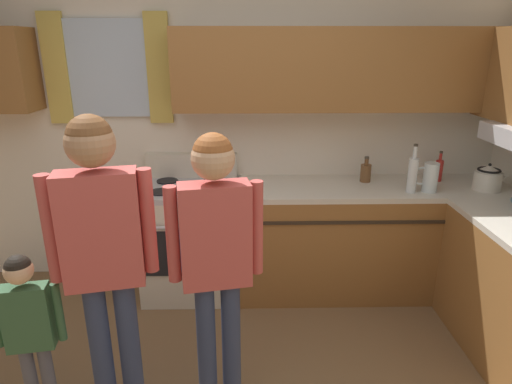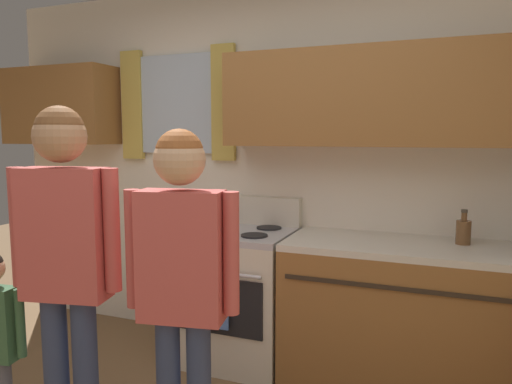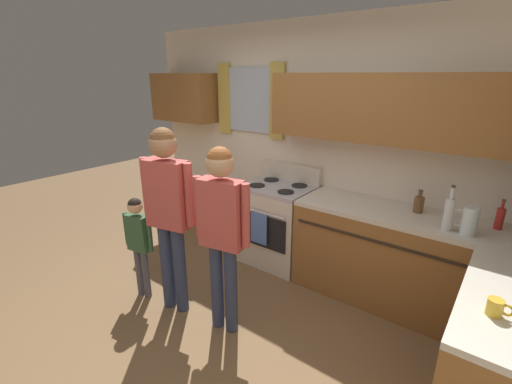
{
  "view_description": "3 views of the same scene",
  "coord_description": "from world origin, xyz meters",
  "px_view_note": "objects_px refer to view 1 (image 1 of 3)",
  "views": [
    {
      "loc": [
        0.24,
        -1.7,
        1.95
      ],
      "look_at": [
        0.29,
        0.69,
        1.14
      ],
      "focal_mm": 30.68,
      "sensor_mm": 36.0,
      "label": 1
    },
    {
      "loc": [
        1.07,
        -1.37,
        1.54
      ],
      "look_at": [
        0.29,
        0.6,
        1.28
      ],
      "focal_mm": 33.74,
      "sensor_mm": 36.0,
      "label": 2
    },
    {
      "loc": [
        1.79,
        -1.5,
        2.05
      ],
      "look_at": [
        0.23,
        0.55,
        1.18
      ],
      "focal_mm": 24.57,
      "sensor_mm": 36.0,
      "label": 3
    }
  ],
  "objects_px": {
    "stove_oven": "(191,237)",
    "adult_holding_child": "(102,241)",
    "bottle_tall_clear": "(412,174)",
    "bottle_squat_brown": "(366,172)",
    "adult_in_plaid": "(216,246)",
    "water_pitcher": "(429,177)",
    "bottle_sauce_red": "(439,170)",
    "small_child": "(29,324)",
    "stovetop_kettle": "(488,178)"
  },
  "relations": [
    {
      "from": "stove_oven",
      "to": "adult_holding_child",
      "type": "distance_m",
      "value": 1.45
    },
    {
      "from": "bottle_sauce_red",
      "to": "adult_in_plaid",
      "type": "distance_m",
      "value": 2.16
    },
    {
      "from": "water_pitcher",
      "to": "small_child",
      "type": "relative_size",
      "value": 0.22
    },
    {
      "from": "stove_oven",
      "to": "water_pitcher",
      "type": "distance_m",
      "value": 1.9
    },
    {
      "from": "bottle_squat_brown",
      "to": "adult_holding_child",
      "type": "height_order",
      "value": "adult_holding_child"
    },
    {
      "from": "bottle_squat_brown",
      "to": "adult_in_plaid",
      "type": "distance_m",
      "value": 1.74
    },
    {
      "from": "bottle_squat_brown",
      "to": "adult_holding_child",
      "type": "bearing_deg",
      "value": -139.57
    },
    {
      "from": "bottle_tall_clear",
      "to": "adult_in_plaid",
      "type": "distance_m",
      "value": 1.74
    },
    {
      "from": "bottle_squat_brown",
      "to": "adult_in_plaid",
      "type": "bearing_deg",
      "value": -129.72
    },
    {
      "from": "bottle_sauce_red",
      "to": "small_child",
      "type": "height_order",
      "value": "bottle_sauce_red"
    },
    {
      "from": "bottle_sauce_red",
      "to": "small_child",
      "type": "bearing_deg",
      "value": -150.7
    },
    {
      "from": "adult_holding_child",
      "to": "adult_in_plaid",
      "type": "bearing_deg",
      "value": 7.56
    },
    {
      "from": "small_child",
      "to": "water_pitcher",
      "type": "bearing_deg",
      "value": 26.36
    },
    {
      "from": "stovetop_kettle",
      "to": "adult_in_plaid",
      "type": "relative_size",
      "value": 0.18
    },
    {
      "from": "stovetop_kettle",
      "to": "bottle_tall_clear",
      "type": "bearing_deg",
      "value": -175.04
    },
    {
      "from": "adult_holding_child",
      "to": "stove_oven",
      "type": "bearing_deg",
      "value": 79.39
    },
    {
      "from": "small_child",
      "to": "adult_holding_child",
      "type": "bearing_deg",
      "value": 9.53
    },
    {
      "from": "adult_holding_child",
      "to": "adult_in_plaid",
      "type": "xyz_separation_m",
      "value": [
        0.54,
        0.07,
        -0.06
      ]
    },
    {
      "from": "stove_oven",
      "to": "bottle_tall_clear",
      "type": "distance_m",
      "value": 1.78
    },
    {
      "from": "stove_oven",
      "to": "adult_holding_child",
      "type": "relative_size",
      "value": 0.66
    },
    {
      "from": "bottle_squat_brown",
      "to": "stovetop_kettle",
      "type": "xyz_separation_m",
      "value": [
        0.87,
        -0.22,
        0.02
      ]
    },
    {
      "from": "bottle_sauce_red",
      "to": "bottle_squat_brown",
      "type": "height_order",
      "value": "bottle_sauce_red"
    },
    {
      "from": "adult_holding_child",
      "to": "adult_in_plaid",
      "type": "distance_m",
      "value": 0.55
    },
    {
      "from": "bottle_squat_brown",
      "to": "adult_holding_child",
      "type": "relative_size",
      "value": 0.12
    },
    {
      "from": "stove_oven",
      "to": "bottle_tall_clear",
      "type": "relative_size",
      "value": 3.0
    },
    {
      "from": "bottle_squat_brown",
      "to": "small_child",
      "type": "relative_size",
      "value": 0.2
    },
    {
      "from": "stove_oven",
      "to": "stovetop_kettle",
      "type": "relative_size",
      "value": 4.02
    },
    {
      "from": "bottle_sauce_red",
      "to": "adult_in_plaid",
      "type": "height_order",
      "value": "adult_in_plaid"
    },
    {
      "from": "stove_oven",
      "to": "adult_holding_child",
      "type": "xyz_separation_m",
      "value": [
        -0.24,
        -1.3,
        0.58
      ]
    },
    {
      "from": "stove_oven",
      "to": "small_child",
      "type": "relative_size",
      "value": 1.09
    },
    {
      "from": "stove_oven",
      "to": "water_pitcher",
      "type": "height_order",
      "value": "water_pitcher"
    },
    {
      "from": "adult_holding_child",
      "to": "adult_in_plaid",
      "type": "height_order",
      "value": "adult_holding_child"
    },
    {
      "from": "stove_oven",
      "to": "water_pitcher",
      "type": "bearing_deg",
      "value": -4.88
    },
    {
      "from": "adult_in_plaid",
      "to": "small_child",
      "type": "xyz_separation_m",
      "value": [
        -0.93,
        -0.14,
        -0.35
      ]
    },
    {
      "from": "bottle_squat_brown",
      "to": "bottle_tall_clear",
      "type": "bearing_deg",
      "value": -45.39
    },
    {
      "from": "bottle_tall_clear",
      "to": "adult_in_plaid",
      "type": "height_order",
      "value": "adult_in_plaid"
    },
    {
      "from": "small_child",
      "to": "bottle_squat_brown",
      "type": "bearing_deg",
      "value": 35.8
    },
    {
      "from": "bottle_sauce_red",
      "to": "water_pitcher",
      "type": "distance_m",
      "value": 0.32
    },
    {
      "from": "bottle_sauce_red",
      "to": "adult_in_plaid",
      "type": "relative_size",
      "value": 0.16
    },
    {
      "from": "stove_oven",
      "to": "bottle_squat_brown",
      "type": "bearing_deg",
      "value": 4.23
    },
    {
      "from": "adult_in_plaid",
      "to": "bottle_squat_brown",
      "type": "bearing_deg",
      "value": 50.28
    },
    {
      "from": "stove_oven",
      "to": "bottle_squat_brown",
      "type": "distance_m",
      "value": 1.5
    },
    {
      "from": "bottle_tall_clear",
      "to": "bottle_squat_brown",
      "type": "relative_size",
      "value": 1.79
    },
    {
      "from": "adult_holding_child",
      "to": "small_child",
      "type": "distance_m",
      "value": 0.57
    },
    {
      "from": "bottle_tall_clear",
      "to": "bottle_sauce_red",
      "type": "relative_size",
      "value": 1.49
    },
    {
      "from": "stovetop_kettle",
      "to": "adult_in_plaid",
      "type": "height_order",
      "value": "adult_in_plaid"
    },
    {
      "from": "bottle_tall_clear",
      "to": "bottle_sauce_red",
      "type": "bearing_deg",
      "value": 41.18
    },
    {
      "from": "stovetop_kettle",
      "to": "bottle_squat_brown",
      "type": "bearing_deg",
      "value": 165.62
    },
    {
      "from": "bottle_tall_clear",
      "to": "stovetop_kettle",
      "type": "xyz_separation_m",
      "value": [
        0.6,
        0.05,
        -0.05
      ]
    },
    {
      "from": "water_pitcher",
      "to": "adult_holding_child",
      "type": "bearing_deg",
      "value": -150.86
    }
  ]
}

